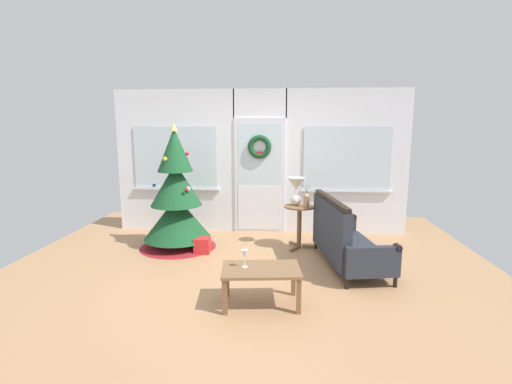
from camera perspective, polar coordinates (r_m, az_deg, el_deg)
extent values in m
plane|color=#AD7F56|center=(5.10, -1.06, -12.22)|extent=(6.76, 6.76, 0.00)
cube|color=white|center=(7.10, -11.82, 4.50)|extent=(2.15, 0.08, 2.55)
cube|color=white|center=(6.90, 13.35, 4.29)|extent=(2.15, 0.08, 2.55)
cube|color=white|center=(6.82, 0.60, 13.12)|extent=(0.94, 0.08, 0.50)
cube|color=silver|center=(6.82, 0.56, 2.39)|extent=(0.90, 0.05, 2.05)
cube|color=white|center=(6.90, 0.54, -2.38)|extent=(0.78, 0.02, 0.80)
cube|color=silver|center=(6.76, 0.55, 5.51)|extent=(0.78, 0.01, 1.10)
cube|color=silver|center=(7.04, -11.98, 5.06)|extent=(1.50, 0.01, 1.10)
cube|color=silver|center=(6.84, 13.45, 4.87)|extent=(1.50, 0.01, 1.10)
cube|color=silver|center=(7.10, -11.84, 0.47)|extent=(1.59, 0.06, 0.03)
cube|color=silver|center=(6.90, 13.28, 0.14)|extent=(1.59, 0.06, 0.03)
torus|color=#164424|center=(6.72, 0.53, 6.76)|extent=(0.41, 0.09, 0.41)
cube|color=red|center=(6.71, 0.52, 5.65)|extent=(0.10, 0.02, 0.10)
cylinder|color=#4C331E|center=(6.27, -11.59, -7.02)|extent=(0.10, 0.10, 0.23)
cone|color=maroon|center=(6.29, -11.57, -7.58)|extent=(1.21, 1.21, 0.10)
cone|color=#194C28|center=(6.18, -11.71, -3.75)|extent=(1.05, 1.05, 0.67)
cone|color=#194C28|center=(6.07, -11.88, 1.16)|extent=(0.80, 0.80, 0.67)
cone|color=#194C28|center=(6.02, -12.07, 6.20)|extent=(0.55, 0.55, 0.67)
cone|color=#E0BC4C|center=(6.01, -12.18, 9.44)|extent=(0.12, 0.12, 0.12)
sphere|color=red|center=(5.80, -10.37, 0.44)|extent=(0.06, 0.06, 0.06)
sphere|color=gold|center=(6.39, -11.91, 0.27)|extent=(0.06, 0.06, 0.06)
sphere|color=silver|center=(5.87, -10.11, 0.49)|extent=(0.07, 0.07, 0.07)
sphere|color=#264CB2|center=(6.07, -15.00, 0.98)|extent=(0.05, 0.05, 0.05)
sphere|color=red|center=(5.98, -10.22, 5.67)|extent=(0.05, 0.05, 0.05)
sphere|color=gold|center=(5.84, -13.44, 4.84)|extent=(0.06, 0.06, 0.06)
sphere|color=silver|center=(6.51, -13.05, -2.75)|extent=(0.06, 0.06, 0.06)
cylinder|color=black|center=(5.00, 20.10, -12.44)|extent=(0.05, 0.05, 0.14)
cylinder|color=black|center=(6.31, 14.28, -7.44)|extent=(0.05, 0.05, 0.14)
cylinder|color=black|center=(4.79, 13.41, -13.12)|extent=(0.05, 0.05, 0.14)
cylinder|color=black|center=(6.15, 8.94, -7.73)|extent=(0.05, 0.05, 0.14)
cube|color=#282D38|center=(5.50, 13.97, -8.51)|extent=(0.95, 1.55, 0.14)
cube|color=#282D38|center=(5.30, 11.06, -4.81)|extent=(0.36, 1.45, 0.62)
cube|color=black|center=(5.23, 11.19, -1.20)|extent=(0.32, 1.41, 0.06)
cube|color=#282D38|center=(4.78, 17.06, -9.98)|extent=(0.67, 0.20, 0.38)
cylinder|color=black|center=(4.84, 20.39, -7.79)|extent=(0.10, 0.10, 0.09)
cube|color=#282D38|center=(6.16, 11.69, -5.24)|extent=(0.67, 0.20, 0.38)
cylinder|color=black|center=(6.21, 14.32, -3.61)|extent=(0.10, 0.10, 0.09)
cylinder|color=brown|center=(6.01, 6.53, -2.18)|extent=(0.48, 0.48, 0.02)
cylinder|color=brown|center=(6.09, 6.47, -5.31)|extent=(0.07, 0.07, 0.66)
cube|color=brown|center=(6.18, 7.91, -8.08)|extent=(0.20, 0.05, 0.04)
cube|color=brown|center=(6.31, 5.64, -7.67)|extent=(0.14, 0.20, 0.04)
cube|color=brown|center=(6.04, 5.69, -8.47)|extent=(0.14, 0.20, 0.04)
sphere|color=silver|center=(6.03, 5.97, -1.23)|extent=(0.16, 0.16, 0.16)
cylinder|color=silver|center=(6.00, 5.99, -0.02)|extent=(0.02, 0.02, 0.06)
cone|color=silver|center=(5.98, 6.01, 1.21)|extent=(0.28, 0.28, 0.20)
cylinder|color=tan|center=(5.93, 7.54, -1.44)|extent=(0.09, 0.09, 0.16)
sphere|color=tan|center=(5.92, 7.55, -0.68)|extent=(0.10, 0.10, 0.10)
cylinder|color=#4C7042|center=(5.90, 7.38, 0.28)|extent=(0.07, 0.01, 0.17)
cylinder|color=#4C7042|center=(5.90, 7.58, 0.27)|extent=(0.01, 0.01, 0.18)
cylinder|color=#4C7042|center=(5.90, 7.77, 0.27)|extent=(0.07, 0.01, 0.17)
cube|color=brown|center=(4.17, 0.75, -11.51)|extent=(0.89, 0.60, 0.03)
cube|color=brown|center=(4.06, -4.70, -15.37)|extent=(0.05, 0.05, 0.38)
cube|color=brown|center=(4.09, 6.40, -15.21)|extent=(0.05, 0.05, 0.38)
cube|color=brown|center=(4.46, -4.38, -12.95)|extent=(0.05, 0.05, 0.38)
cube|color=brown|center=(4.49, 5.62, -12.83)|extent=(0.05, 0.05, 0.38)
cylinder|color=silver|center=(4.20, -1.71, -11.11)|extent=(0.06, 0.06, 0.01)
cylinder|color=silver|center=(4.18, -1.71, -10.45)|extent=(0.01, 0.01, 0.10)
cone|color=silver|center=(4.15, -1.72, -9.22)|extent=(0.08, 0.08, 0.09)
cube|color=red|center=(5.92, -8.02, -7.91)|extent=(0.24, 0.21, 0.24)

